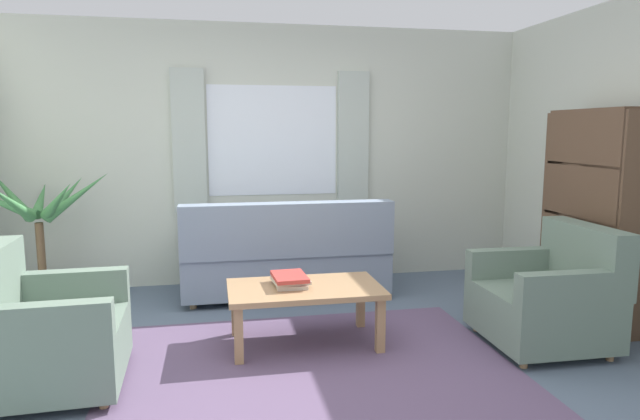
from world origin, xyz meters
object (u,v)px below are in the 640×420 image
at_px(armchair_left, 41,333).
at_px(armchair_right, 549,297).
at_px(potted_plant, 40,240).
at_px(book_stack_on_table, 290,280).
at_px(bookshelf, 592,215).
at_px(couch, 285,257).
at_px(coffee_table, 305,294).

xyz_separation_m(armchair_left, armchair_right, (3.40, 0.05, 0.00)).
xyz_separation_m(armchair_left, potted_plant, (-0.47, 1.71, 0.25)).
bearing_deg(armchair_right, book_stack_on_table, -100.42).
bearing_deg(bookshelf, couch, 62.61).
relative_size(couch, potted_plant, 1.53).
relative_size(armchair_left, book_stack_on_table, 2.60).
relative_size(armchair_right, bookshelf, 0.51).
distance_m(armchair_left, bookshelf, 4.04).
xyz_separation_m(couch, book_stack_on_table, (-0.12, -1.19, 0.11)).
distance_m(armchair_left, book_stack_on_table, 1.62).
bearing_deg(bookshelf, armchair_right, 122.17).
distance_m(couch, bookshelf, 2.65).
bearing_deg(bookshelf, book_stack_on_table, 89.95).
bearing_deg(armchair_left, book_stack_on_table, -76.85).
xyz_separation_m(coffee_table, potted_plant, (-2.13, 1.32, 0.22)).
distance_m(couch, potted_plant, 2.16).
xyz_separation_m(book_stack_on_table, potted_plant, (-2.03, 1.28, 0.12)).
relative_size(armchair_left, bookshelf, 0.51).
bearing_deg(armchair_right, coffee_table, -99.95).
distance_m(armchair_left, coffee_table, 1.71).
distance_m(book_stack_on_table, potted_plant, 2.40).
relative_size(armchair_right, book_stack_on_table, 2.60).
relative_size(armchair_right, potted_plant, 0.71).
relative_size(book_stack_on_table, bookshelf, 0.20).
xyz_separation_m(armchair_right, book_stack_on_table, (-1.84, 0.37, 0.13)).
xyz_separation_m(couch, armchair_left, (-1.68, -1.61, -0.01)).
height_order(coffee_table, bookshelf, bookshelf).
distance_m(armchair_right, bookshelf, 0.87).
relative_size(couch, armchair_right, 2.16).
bearing_deg(coffee_table, book_stack_on_table, 160.84).
bearing_deg(book_stack_on_table, bookshelf, -0.05).
height_order(coffee_table, potted_plant, potted_plant).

